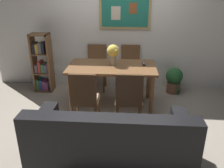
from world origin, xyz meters
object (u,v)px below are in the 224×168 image
object	(u,v)px
dining_table	(112,71)
leather_couch	(110,146)
dining_chair_near_left	(85,96)
bookshelf	(43,66)
dining_chair_far_right	(130,64)
potted_ivy	(174,79)
dining_chair_far_left	(97,64)
dining_chair_near_right	(129,96)
flower_vase	(113,52)
tv_remote	(144,64)

from	to	relation	value
dining_table	leather_couch	distance (m)	1.65
dining_chair_near_left	bookshelf	distance (m)	1.74
dining_chair_near_left	dining_chair_far_right	size ratio (longest dim) A/B	1.00
bookshelf	potted_ivy	bearing A→B (deg)	1.54
dining_chair_near_left	dining_chair_far_left	world-z (taller)	same
dining_chair_near_right	dining_table	bearing A→B (deg)	111.78
dining_chair_near_left	dining_chair_far_left	bearing A→B (deg)	91.09
dining_chair_far_right	bookshelf	bearing A→B (deg)	-173.30
dining_chair_far_right	dining_table	bearing A→B (deg)	-112.15
dining_chair_far_left	potted_ivy	distance (m)	1.60
flower_vase	bookshelf	bearing A→B (deg)	160.53
dining_chair_near_left	leather_couch	world-z (taller)	dining_chair_near_left
potted_ivy	dining_table	bearing A→B (deg)	-151.85
dining_chair_far_left	leather_couch	distance (m)	2.44
dining_chair_far_right	dining_chair_far_left	distance (m)	0.69
dining_chair_far_left	dining_chair_near_right	bearing A→B (deg)	-66.14
dining_chair_near_left	dining_chair_far_left	xyz separation A→B (m)	(-0.03, 1.55, 0.00)
dining_chair_far_right	dining_chair_far_left	xyz separation A→B (m)	(-0.69, -0.01, 0.00)
flower_vase	dining_chair_near_left	bearing A→B (deg)	-112.97
tv_remote	dining_table	bearing A→B (deg)	-168.02
dining_table	dining_chair_far_right	size ratio (longest dim) A/B	1.64
bookshelf	dining_chair_far_right	bearing A→B (deg)	6.70
tv_remote	leather_couch	bearing A→B (deg)	-104.46
dining_chair_near_right	tv_remote	bearing A→B (deg)	74.30
dining_chair_far_right	bookshelf	world-z (taller)	bookshelf
dining_chair_near_right	bookshelf	bearing A→B (deg)	142.68
bookshelf	potted_ivy	size ratio (longest dim) A/B	2.24
flower_vase	dining_chair_near_right	bearing A→B (deg)	-70.68
dining_chair_far_right	dining_chair_far_left	world-z (taller)	same
dining_chair_far_left	bookshelf	size ratio (longest dim) A/B	0.78
dining_chair_far_left	bookshelf	world-z (taller)	bookshelf
dining_chair_near_left	flower_vase	world-z (taller)	flower_vase
dining_chair_near_right	potted_ivy	xyz separation A→B (m)	(0.90, 1.40, -0.26)
dining_chair_near_left	dining_chair_near_right	bearing A→B (deg)	2.94
dining_table	dining_chair_far_right	distance (m)	0.85
dining_chair_near_left	bookshelf	size ratio (longest dim) A/B	0.78
dining_chair_near_right	leather_couch	distance (m)	0.91
bookshelf	tv_remote	world-z (taller)	bookshelf
dining_chair_near_left	bookshelf	bearing A→B (deg)	128.90
dining_table	leather_couch	xyz separation A→B (m)	(0.10, -1.61, -0.34)
tv_remote	dining_chair_near_right	bearing A→B (deg)	-105.70
dining_table	dining_chair_near_right	world-z (taller)	dining_chair_near_right
dining_chair_near_right	dining_chair_near_left	bearing A→B (deg)	-177.06
dining_chair_near_left	tv_remote	distance (m)	1.28
potted_ivy	dining_chair_near_left	bearing A→B (deg)	-137.20
dining_chair_near_left	dining_table	bearing A→B (deg)	66.53
leather_couch	flower_vase	bearing A→B (deg)	92.82
dining_chair_far_left	leather_couch	world-z (taller)	dining_chair_far_left
dining_chair_far_left	dining_chair_far_right	bearing A→B (deg)	1.06
bookshelf	flower_vase	size ratio (longest dim) A/B	3.33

